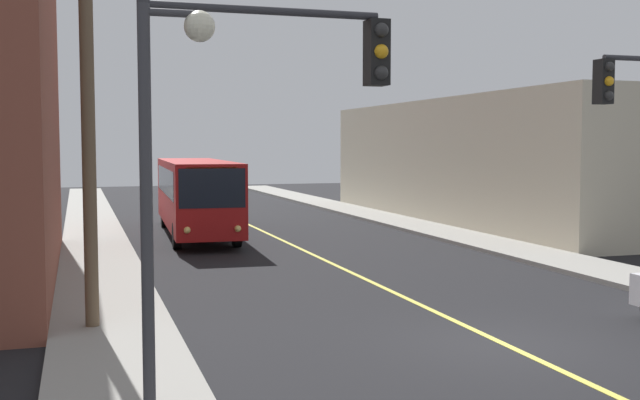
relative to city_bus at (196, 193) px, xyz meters
The scene contains 9 objects.
ground_plane 20.17m from the city_bus, 81.22° to the right, with size 120.00×120.00×0.00m, color black.
sidewalk_left 10.84m from the city_bus, 113.02° to the right, with size 2.50×90.00×0.15m, color gray.
sidewalk_right 14.37m from the city_bus, 43.68° to the right, with size 2.50×90.00×0.15m, color gray.
lane_stripe_center 6.02m from the city_bus, 57.70° to the right, with size 0.16×60.00×0.01m, color #D8CC4C.
building_right_warehouse 17.71m from the city_bus, ahead, with size 12.00×25.04×6.09m.
city_bus is the anchor object (origin of this frame).
utility_pole_near 17.57m from the city_bus, 105.54° to the right, with size 2.40×0.28×10.53m.
traffic_signal_left_corner 22.00m from the city_bus, 96.16° to the right, with size 3.75×0.48×6.00m.
street_lamp_left 23.29m from the city_bus, 99.33° to the right, with size 0.98×0.40×5.50m.
Camera 1 is at (-7.88, -12.97, 3.90)m, focal length 43.15 mm.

